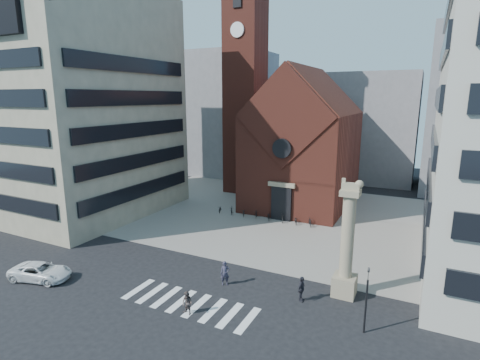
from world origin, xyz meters
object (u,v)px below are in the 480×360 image
at_px(pedestrian_0, 225,273).
at_px(pedestrian_1, 187,303).
at_px(pedestrian_2, 301,289).
at_px(scooter_0, 220,209).
at_px(traffic_light, 366,299).
at_px(lion_column, 347,251).
at_px(white_car, 41,272).

xyz_separation_m(pedestrian_0, pedestrian_1, (-0.32, -4.61, -0.15)).
bearing_deg(pedestrian_2, pedestrian_1, 132.29).
xyz_separation_m(pedestrian_1, scooter_0, (-9.07, 20.50, -0.34)).
height_order(traffic_light, pedestrian_0, traffic_light).
bearing_deg(pedestrian_0, scooter_0, 90.22).
relative_size(pedestrian_0, pedestrian_2, 1.04).
bearing_deg(traffic_light, pedestrian_0, 172.06).
bearing_deg(lion_column, pedestrian_1, -140.94).
bearing_deg(white_car, scooter_0, -25.54).
bearing_deg(traffic_light, white_car, -169.93).
height_order(pedestrian_1, scooter_0, pedestrian_1).
bearing_deg(lion_column, pedestrian_2, -139.56).
bearing_deg(pedestrian_1, pedestrian_2, 46.53).
height_order(pedestrian_1, pedestrian_2, pedestrian_2).
relative_size(pedestrian_0, scooter_0, 1.21).
bearing_deg(pedestrian_2, scooter_0, 48.40).
relative_size(traffic_light, scooter_0, 2.74).
distance_m(traffic_light, pedestrian_1, 11.35).
relative_size(pedestrian_1, scooter_0, 1.03).
height_order(traffic_light, pedestrian_2, traffic_light).
relative_size(lion_column, traffic_light, 2.02).
relative_size(pedestrian_0, pedestrian_1, 1.18).
bearing_deg(pedestrian_1, traffic_light, 24.31).
relative_size(traffic_light, pedestrian_1, 2.67).
bearing_deg(pedestrian_0, lion_column, -13.71).
distance_m(traffic_light, white_car, 24.34).
xyz_separation_m(traffic_light, white_car, (-23.91, -4.25, -1.63)).
xyz_separation_m(lion_column, pedestrian_2, (-2.56, -2.18, -2.54)).
xyz_separation_m(white_car, pedestrian_2, (19.35, 6.06, 0.26)).
height_order(pedestrian_0, pedestrian_1, pedestrian_0).
distance_m(pedestrian_1, scooter_0, 22.42).
bearing_deg(lion_column, white_car, -159.38).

